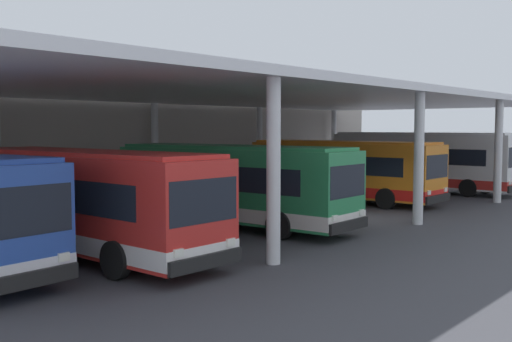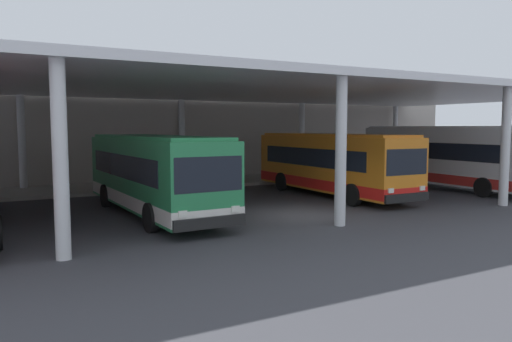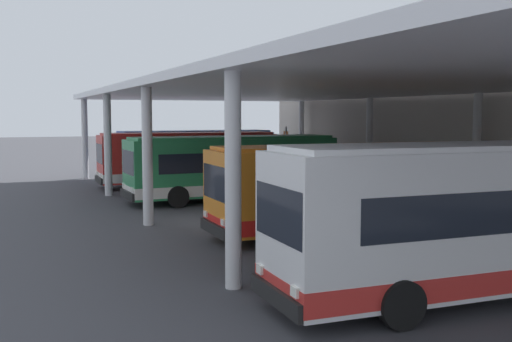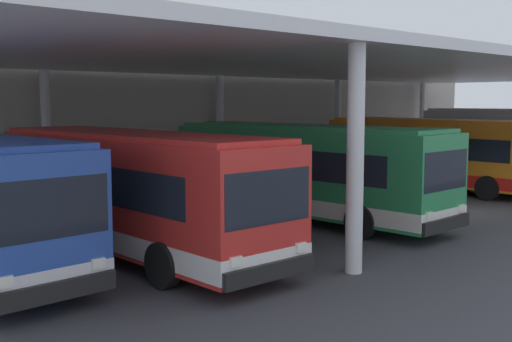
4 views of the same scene
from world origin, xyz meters
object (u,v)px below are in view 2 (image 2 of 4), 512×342
object	(u,v)px
bus_middle_bay	(154,173)
trash_bin	(235,171)
bus_departing	(446,156)
bus_far_bay	(331,163)
bench_waiting	(274,170)

from	to	relation	value
bus_middle_bay	trash_bin	xyz separation A→B (m)	(8.11, 8.99, -0.98)
bus_departing	trash_bin	size ratio (longest dim) A/B	11.63
bus_middle_bay	bus_far_bay	size ratio (longest dim) A/B	1.00
bus_departing	bus_middle_bay	bearing A→B (deg)	-179.56
bus_departing	trash_bin	xyz separation A→B (m)	(-9.14, 8.85, -1.16)
bench_waiting	trash_bin	world-z (taller)	trash_bin
bus_middle_bay	trash_bin	size ratio (longest dim) A/B	10.82
bus_middle_bay	bus_far_bay	distance (m)	9.70
bus_far_bay	bus_departing	xyz separation A→B (m)	(7.60, -0.83, 0.19)
bus_middle_bay	bench_waiting	world-z (taller)	bus_middle_bay
bus_far_bay	trash_bin	xyz separation A→B (m)	(-1.54, 8.02, -0.98)
bus_far_bay	bench_waiting	world-z (taller)	bus_far_bay
bus_departing	trash_bin	world-z (taller)	bus_departing
bus_departing	bus_far_bay	bearing A→B (deg)	173.75
bus_departing	bench_waiting	world-z (taller)	bus_departing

